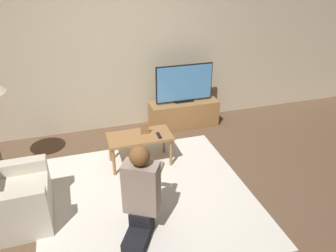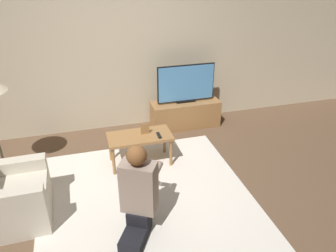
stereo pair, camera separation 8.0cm
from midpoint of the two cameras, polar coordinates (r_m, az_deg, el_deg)
The scene contains 10 objects.
ground_plane at distance 3.91m, azimuth -4.23°, elevation -12.39°, with size 10.00×10.00×0.00m, color brown.
wall_back at distance 5.05m, azimuth -9.89°, elevation 13.40°, with size 10.00×0.06×2.60m.
rug at distance 3.90m, azimuth -4.23°, elevation -12.30°, with size 2.40×2.34×0.02m.
tv_stand at distance 5.32m, azimuth 2.32°, elevation 2.10°, with size 1.10×0.37×0.43m.
tv at distance 5.12m, azimuth 2.42°, elevation 7.40°, with size 0.91×0.08×0.61m.
coffee_table at distance 4.28m, azimuth -5.48°, elevation -2.32°, with size 0.83×0.42×0.44m.
armchair at distance 3.81m, azimuth -27.04°, elevation -11.61°, with size 0.79×0.72×0.88m.
person_kneeling at distance 3.21m, azimuth -5.42°, elevation -11.18°, with size 0.59×0.79×0.98m.
picture_frame at distance 4.25m, azimuth -4.59°, elevation -0.51°, with size 0.11×0.01×0.15m.
remote at distance 4.22m, azimuth -2.14°, elevation -1.64°, with size 0.04×0.15×0.02m.
Camera 1 is at (-0.64, -2.92, 2.51)m, focal length 35.00 mm.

